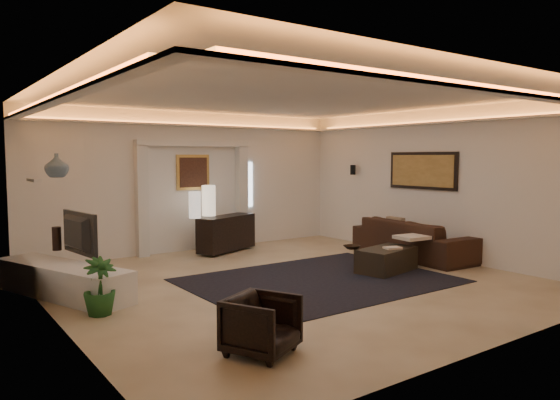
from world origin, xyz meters
TOP-DOWN VIEW (x-y plane):
  - floor at (0.00, 0.00)m, footprint 7.00×7.00m
  - ceiling at (0.00, 0.00)m, footprint 7.00×7.00m
  - wall_back at (0.00, 3.50)m, footprint 7.00×0.00m
  - wall_front at (0.00, -3.50)m, footprint 7.00×0.00m
  - wall_left at (-3.50, 0.00)m, footprint 0.00×7.00m
  - wall_right at (3.50, 0.00)m, footprint 0.00×7.00m
  - cove_soffit at (0.00, 0.00)m, footprint 7.00×7.00m
  - daylight_slit at (1.35, 3.48)m, footprint 0.25×0.03m
  - area_rug at (0.40, -0.20)m, footprint 4.00×3.00m
  - pilaster_left at (-1.15, 3.40)m, footprint 0.22×0.20m
  - pilaster_right at (1.15, 3.40)m, footprint 0.22×0.20m
  - alcove_header at (0.00, 3.40)m, footprint 2.52×0.20m
  - painting_frame at (0.00, 3.47)m, footprint 0.74×0.04m
  - painting_canvas at (0.00, 3.44)m, footprint 0.62×0.02m
  - art_panel_frame at (3.47, 0.30)m, footprint 0.04×1.64m
  - art_panel_gold at (3.44, 0.30)m, footprint 0.02×1.50m
  - wall_sconce at (3.38, 2.20)m, footprint 0.12×0.12m
  - wall_niche at (-3.44, 1.40)m, footprint 0.10×0.55m
  - console at (0.45, 2.88)m, footprint 1.48×0.95m
  - lamp_left at (-0.26, 2.88)m, footprint 0.32×0.32m
  - lamp_right at (0.17, 3.10)m, footprint 0.33×0.33m
  - media_ledge at (-3.15, 1.22)m, footprint 1.44×2.51m
  - tv at (-2.84, 1.86)m, footprint 1.16×0.31m
  - figurine at (-2.95, 2.44)m, footprint 0.17×0.17m
  - ginger_jar at (-3.08, 1.64)m, footprint 0.35×0.35m
  - plant at (-2.98, 0.01)m, footprint 0.47×0.47m
  - sofa at (3.15, 0.23)m, footprint 2.60×1.17m
  - throw_blanket at (2.38, -0.41)m, footprint 0.60×0.51m
  - throw_pillow at (3.15, 0.69)m, footprint 0.13×0.40m
  - coffee_table at (1.77, -0.36)m, footprint 1.19×0.80m
  - bowl at (1.22, -0.08)m, footprint 0.29×0.29m
  - magazine at (1.80, -0.46)m, footprint 0.32×0.26m
  - armchair at (-2.05, -2.25)m, footprint 0.86×0.86m

SIDE VIEW (x-z plane):
  - floor at x=0.00m, z-range 0.00..0.00m
  - area_rug at x=0.40m, z-range 0.00..0.01m
  - coffee_table at x=1.77m, z-range 0.00..0.41m
  - media_ledge at x=-3.15m, z-range 0.00..0.45m
  - armchair at x=-2.05m, z-range 0.00..0.59m
  - plant at x=-2.98m, z-range 0.00..0.72m
  - sofa at x=3.15m, z-range 0.00..0.74m
  - console at x=0.45m, z-range 0.04..0.76m
  - magazine at x=1.80m, z-range 0.41..0.44m
  - bowl at x=1.22m, z-range 0.41..0.47m
  - throw_blanket at x=2.38m, z-range 0.52..0.58m
  - throw_pillow at x=3.15m, z-range 0.35..0.75m
  - figurine at x=-2.95m, z-range 0.45..0.83m
  - tv at x=-2.84m, z-range 0.45..1.12m
  - lamp_left at x=-0.26m, z-range 0.82..1.36m
  - lamp_right at x=0.17m, z-range 0.77..1.41m
  - pilaster_left at x=-1.15m, z-range 0.00..2.20m
  - pilaster_right at x=1.15m, z-range 0.00..2.20m
  - daylight_slit at x=1.35m, z-range 0.85..1.85m
  - wall_back at x=0.00m, z-range -2.05..4.95m
  - wall_front at x=0.00m, z-range -2.05..4.95m
  - wall_left at x=-3.50m, z-range -2.05..4.95m
  - wall_right at x=3.50m, z-range -2.05..4.95m
  - painting_frame at x=0.00m, z-range 1.28..2.02m
  - painting_canvas at x=0.00m, z-range 1.34..1.96m
  - wall_niche at x=-3.44m, z-range 1.63..1.67m
  - wall_sconce at x=3.38m, z-range 1.57..1.79m
  - art_panel_gold at x=3.44m, z-range 1.39..2.01m
  - art_panel_frame at x=3.47m, z-range 1.33..2.07m
  - ginger_jar at x=-3.08m, z-range 1.67..2.02m
  - alcove_header at x=0.00m, z-range 2.19..2.31m
  - cove_soffit at x=0.00m, z-range 2.60..2.64m
  - ceiling at x=0.00m, z-range 2.90..2.90m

